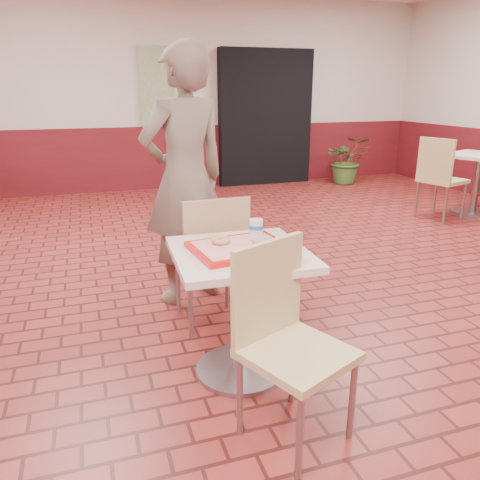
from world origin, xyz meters
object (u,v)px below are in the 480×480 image
object	(u,v)px
chair_main_back	(212,256)
serving_tray	(240,248)
paper_cup	(256,228)
main_table	(240,292)
long_john_donut	(261,243)
chair_second_left	(439,174)
second_table	(478,174)
ring_donut	(220,240)
chair_main_front	(285,332)
potted_plant	(347,160)
customer	(185,179)

from	to	relation	value
chair_main_back	serving_tray	world-z (taller)	chair_main_back
paper_cup	serving_tray	bearing A→B (deg)	-137.02
main_table	long_john_donut	bearing A→B (deg)	-28.98
chair_second_left	second_table	bearing A→B (deg)	-101.53
paper_cup	ring_donut	bearing A→B (deg)	-164.90
chair_main_back	chair_main_front	bearing A→B (deg)	91.38
ring_donut	main_table	bearing A→B (deg)	-36.83
serving_tray	chair_second_left	world-z (taller)	chair_second_left
serving_tray	potted_plant	size ratio (longest dim) A/B	0.62
ring_donut	serving_tray	bearing A→B (deg)	-36.83
chair_main_back	second_table	size ratio (longest dim) A/B	1.20
serving_tray	paper_cup	size ratio (longest dim) A/B	5.18
paper_cup	second_table	bearing A→B (deg)	31.24
chair_main_front	customer	world-z (taller)	customer
chair_main_back	customer	size ratio (longest dim) A/B	0.49
customer	serving_tray	bearing A→B (deg)	75.09
paper_cup	potted_plant	size ratio (longest dim) A/B	0.12
ring_donut	long_john_donut	world-z (taller)	long_john_donut
chair_main_front	paper_cup	distance (m)	0.72
customer	main_table	bearing A→B (deg)	75.09
customer	chair_second_left	distance (m)	3.74
main_table	customer	xyz separation A→B (m)	(-0.06, 1.11, 0.44)
chair_main_back	potted_plant	world-z (taller)	chair_main_back
customer	paper_cup	bearing A→B (deg)	83.41
chair_main_front	chair_second_left	bearing A→B (deg)	17.52
long_john_donut	chair_second_left	size ratio (longest dim) A/B	0.14
long_john_donut	chair_main_front	bearing A→B (deg)	-96.53
chair_main_back	customer	world-z (taller)	customer
ring_donut	paper_cup	distance (m)	0.24
chair_main_back	paper_cup	bearing A→B (deg)	106.63
ring_donut	potted_plant	distance (m)	6.01
serving_tray	second_table	world-z (taller)	serving_tray
chair_second_left	ring_donut	bearing A→B (deg)	107.46
main_table	customer	size ratio (longest dim) A/B	0.39
long_john_donut	second_table	xyz separation A→B (m)	(3.97, 2.57, -0.28)
chair_main_back	potted_plant	distance (m)	5.55
chair_main_back	chair_second_left	xyz separation A→B (m)	(3.41, 1.89, 0.04)
paper_cup	chair_second_left	xyz separation A→B (m)	(3.27, 2.33, -0.27)
ring_donut	second_table	size ratio (longest dim) A/B	0.14
customer	second_table	world-z (taller)	customer
main_table	ring_donut	world-z (taller)	ring_donut
paper_cup	potted_plant	xyz separation A→B (m)	(3.39, 4.72, -0.42)
ring_donut	chair_second_left	size ratio (longest dim) A/B	0.10
chair_second_left	serving_tray	bearing A→B (deg)	108.90
chair_main_back	potted_plant	bearing A→B (deg)	-131.14
main_table	ring_donut	size ratio (longest dim) A/B	7.06
paper_cup	chair_second_left	size ratio (longest dim) A/B	0.10
chair_main_front	long_john_donut	world-z (taller)	chair_main_front
main_table	chair_main_back	world-z (taller)	chair_main_back
serving_tray	ring_donut	bearing A→B (deg)	143.17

